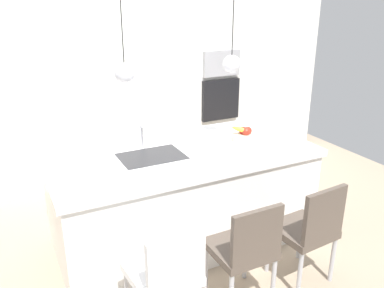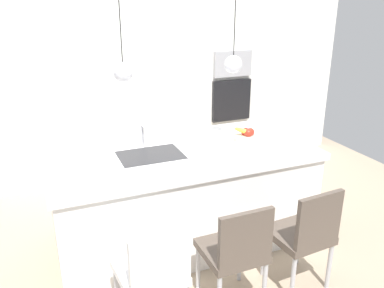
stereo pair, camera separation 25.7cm
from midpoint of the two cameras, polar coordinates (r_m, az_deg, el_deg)
name	(u,v)px [view 1 (the left image)]	position (r m, az deg, el deg)	size (l,w,h in m)	color
floor	(183,237)	(4.06, -3.16, -13.16)	(6.60, 6.60, 0.00)	tan
back_wall	(124,78)	(5.04, -11.09, 9.22)	(6.00, 0.10, 2.60)	silver
kitchen_island	(183,196)	(3.82, -3.29, -7.39)	(2.40, 1.16, 0.92)	white
sink_basin	(152,157)	(3.54, -7.85, -1.84)	(0.56, 0.40, 0.02)	#2D2D30
faucet	(143,134)	(3.68, -9.05, 1.41)	(0.02, 0.17, 0.22)	silver
fruit_bowl	(245,135)	(3.90, 5.77, 1.22)	(0.27, 0.27, 0.15)	beige
microwave	(221,63)	(5.46, 2.81, 11.43)	(0.54, 0.08, 0.34)	#9E9EA3
oven	(220,100)	(5.56, 2.72, 6.34)	(0.56, 0.08, 0.56)	black
chair_near	(166,274)	(2.81, -6.42, -17.95)	(0.47, 0.49, 0.88)	white
chair_middle	(245,248)	(3.03, 5.11, -14.55)	(0.44, 0.44, 0.89)	brown
chair_far	(309,228)	(3.35, 14.23, -11.58)	(0.46, 0.46, 0.89)	brown
pendant_light_left	(125,73)	(3.28, -11.85, 9.93)	(0.16, 0.16, 0.76)	silver
pendant_light_right	(232,64)	(3.65, 3.64, 11.35)	(0.16, 0.16, 0.76)	silver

